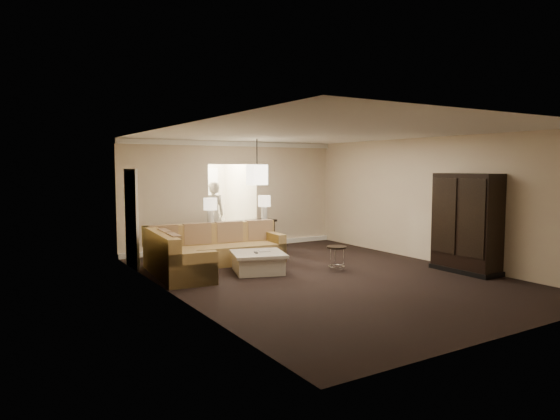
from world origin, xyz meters
TOP-DOWN VIEW (x-y plane):
  - ground at (0.00, 0.00)m, footprint 8.00×8.00m
  - wall_back at (0.00, 4.00)m, footprint 6.00×0.04m
  - wall_front at (0.00, -4.00)m, footprint 6.00×0.04m
  - wall_left at (-3.00, 0.00)m, footprint 0.04×8.00m
  - wall_right at (3.00, 0.00)m, footprint 0.04×8.00m
  - ceiling at (0.00, 0.00)m, footprint 6.00×8.00m
  - crown_molding at (0.00, 3.95)m, footprint 6.00×0.10m
  - baseboard at (0.00, 3.95)m, footprint 6.00×0.10m
  - side_door at (-2.97, 2.80)m, footprint 0.05×0.90m
  - foyer at (0.00, 5.34)m, footprint 1.44×2.02m
  - sectional_sofa at (-1.69, 1.91)m, footprint 3.20×2.47m
  - coffee_table at (-0.92, 1.00)m, footprint 1.29×1.29m
  - console_table at (-0.25, 3.20)m, footprint 2.10×0.73m
  - armoire at (2.69, -1.18)m, footprint 0.60×1.40m
  - drink_table at (0.53, 0.29)m, footprint 0.41×0.41m
  - table_lamp_left at (-1.04, 3.10)m, footprint 0.32×0.32m
  - table_lamp_right at (0.54, 3.30)m, footprint 0.32×0.32m
  - pendant_light at (0.00, 2.70)m, footprint 0.38×0.38m
  - person at (-0.45, 4.30)m, footprint 0.74×0.53m

SIDE VIEW (x-z plane):
  - ground at x=0.00m, z-range 0.00..0.00m
  - baseboard at x=0.00m, z-range 0.00..0.12m
  - coffee_table at x=-0.92m, z-range 0.00..0.43m
  - sectional_sofa at x=-1.69m, z-range -0.09..0.81m
  - drink_table at x=0.53m, z-range 0.11..0.62m
  - console_table at x=-0.25m, z-range 0.08..0.87m
  - armoire at x=2.69m, z-range -0.04..1.97m
  - person at x=-0.45m, z-range 0.00..1.94m
  - side_door at x=-2.97m, z-range 0.00..2.10m
  - table_lamp_left at x=-1.04m, z-range 0.90..1.51m
  - table_lamp_right at x=0.54m, z-range 0.90..1.51m
  - foyer at x=0.00m, z-range -0.10..2.70m
  - wall_back at x=0.00m, z-range 0.00..2.80m
  - wall_front at x=0.00m, z-range 0.00..2.80m
  - wall_left at x=-3.00m, z-range 0.00..2.80m
  - wall_right at x=3.00m, z-range 0.00..2.80m
  - pendant_light at x=0.00m, z-range 1.41..2.50m
  - crown_molding at x=0.00m, z-range 2.67..2.79m
  - ceiling at x=0.00m, z-range 2.79..2.81m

